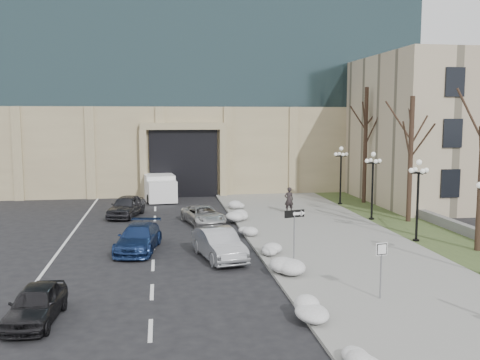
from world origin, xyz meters
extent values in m
plane|color=black|center=(0.00, 0.00, 0.00)|extent=(160.00, 160.00, 0.00)
cube|color=gray|center=(3.50, 14.00, 0.06)|extent=(9.00, 40.00, 0.12)
cube|color=gray|center=(-1.00, 14.00, 0.07)|extent=(0.30, 40.00, 0.14)
cube|color=#3A4B25|center=(10.00, 14.00, 0.05)|extent=(4.00, 40.00, 0.10)
cube|color=slate|center=(12.00, 16.00, 0.35)|extent=(0.50, 30.00, 0.70)
cube|color=tan|center=(-2.00, 42.00, 4.00)|extent=(40.00, 20.00, 8.00)
cube|color=black|center=(-4.00, 33.00, 3.00)|extent=(6.00, 2.50, 6.00)
cube|color=tan|center=(-4.00, 31.60, 6.30)|extent=(7.50, 0.60, 0.60)
cube|color=tan|center=(-7.50, 31.60, 3.00)|extent=(0.60, 0.60, 6.00)
cube|color=tan|center=(-0.50, 31.60, 3.00)|extent=(0.60, 0.60, 6.00)
cube|color=black|center=(14.00, 19.00, 2.50)|extent=(1.40, 0.25, 2.00)
cube|color=black|center=(14.00, 19.00, 6.00)|extent=(1.40, 0.25, 2.00)
cube|color=black|center=(14.00, 19.00, 9.50)|extent=(1.40, 0.25, 2.00)
imported|color=black|center=(-10.46, 3.37, 0.65)|extent=(1.82, 3.94, 1.31)
imported|color=#A8AAAF|center=(-3.22, 10.67, 0.77)|extent=(2.56, 4.90, 1.54)
imported|color=navy|center=(-7.28, 12.94, 0.70)|extent=(2.73, 5.10, 1.41)
imported|color=#BBBBBB|center=(-3.27, 19.53, 0.62)|extent=(3.05, 4.80, 1.23)
imported|color=#2F2F34|center=(-8.51, 23.02, 0.77)|extent=(2.89, 4.82, 1.54)
imported|color=black|center=(3.25, 22.28, 1.06)|extent=(0.72, 0.51, 1.89)
cube|color=silver|center=(-6.30, 31.82, 1.10)|extent=(3.01, 5.72, 2.19)
cube|color=silver|center=(-5.93, 28.56, 0.99)|extent=(2.48, 2.00, 1.75)
cylinder|color=black|center=(-7.04, 28.65, 0.38)|extent=(0.36, 0.79, 0.77)
cylinder|color=black|center=(-4.86, 28.90, 0.38)|extent=(0.36, 0.79, 0.77)
cylinder|color=black|center=(-7.57, 33.33, 0.38)|extent=(0.36, 0.79, 0.77)
cylinder|color=black|center=(-5.39, 33.58, 0.38)|extent=(0.36, 0.79, 0.77)
cylinder|color=slate|center=(0.02, 8.12, 1.40)|extent=(0.06, 0.06, 2.81)
cube|color=black|center=(0.02, 8.12, 2.70)|extent=(1.00, 0.31, 0.35)
cube|color=white|center=(0.18, 8.14, 2.70)|extent=(0.47, 0.14, 0.13)
cone|color=white|center=(0.44, 8.20, 2.70)|extent=(0.30, 0.33, 0.28)
cylinder|color=slate|center=(2.31, 3.57, 1.15)|extent=(0.06, 0.06, 2.29)
cube|color=white|center=(2.31, 3.57, 2.08)|extent=(0.50, 0.13, 0.50)
cube|color=black|center=(2.31, 3.54, 2.08)|extent=(0.43, 0.09, 0.44)
cube|color=white|center=(2.31, 3.53, 2.08)|extent=(0.37, 0.07, 0.37)
ellipsoid|color=silver|center=(-0.62, 2.09, 0.30)|extent=(1.10, 1.60, 0.36)
ellipsoid|color=silver|center=(-0.69, 7.15, 0.30)|extent=(1.10, 1.60, 0.36)
ellipsoid|color=silver|center=(-0.62, 10.98, 0.30)|extent=(1.10, 1.60, 0.36)
ellipsoid|color=silver|center=(-0.85, 15.47, 0.30)|extent=(1.10, 1.60, 0.36)
ellipsoid|color=silver|center=(-0.84, 19.93, 0.30)|extent=(1.10, 1.60, 0.36)
ellipsoid|color=silver|center=(-0.32, 24.74, 0.30)|extent=(1.10, 1.60, 0.36)
sphere|color=white|center=(7.85, 6.00, 4.15)|extent=(0.28, 0.28, 0.28)
cylinder|color=black|center=(8.30, 12.50, 0.10)|extent=(0.36, 0.36, 0.20)
cylinder|color=black|center=(8.30, 12.50, 2.00)|extent=(0.14, 0.14, 4.00)
cylinder|color=black|center=(8.30, 12.50, 4.00)|extent=(0.10, 0.90, 0.10)
cylinder|color=black|center=(8.30, 12.50, 4.00)|extent=(0.90, 0.10, 0.10)
sphere|color=white|center=(8.30, 12.50, 4.60)|extent=(0.32, 0.32, 0.32)
sphere|color=white|center=(8.75, 12.50, 4.15)|extent=(0.28, 0.28, 0.28)
sphere|color=white|center=(7.85, 12.50, 4.15)|extent=(0.28, 0.28, 0.28)
sphere|color=white|center=(8.30, 12.95, 4.15)|extent=(0.28, 0.28, 0.28)
sphere|color=white|center=(8.30, 12.05, 4.15)|extent=(0.28, 0.28, 0.28)
cylinder|color=black|center=(8.30, 19.00, 0.10)|extent=(0.36, 0.36, 0.20)
cylinder|color=black|center=(8.30, 19.00, 2.00)|extent=(0.14, 0.14, 4.00)
cylinder|color=black|center=(8.30, 19.00, 4.00)|extent=(0.10, 0.90, 0.10)
cylinder|color=black|center=(8.30, 19.00, 4.00)|extent=(0.90, 0.10, 0.10)
sphere|color=white|center=(8.30, 19.00, 4.60)|extent=(0.32, 0.32, 0.32)
sphere|color=white|center=(8.75, 19.00, 4.15)|extent=(0.28, 0.28, 0.28)
sphere|color=white|center=(7.85, 19.00, 4.15)|extent=(0.28, 0.28, 0.28)
sphere|color=white|center=(8.30, 19.45, 4.15)|extent=(0.28, 0.28, 0.28)
sphere|color=white|center=(8.30, 18.55, 4.15)|extent=(0.28, 0.28, 0.28)
cylinder|color=black|center=(8.30, 25.50, 0.10)|extent=(0.36, 0.36, 0.20)
cylinder|color=black|center=(8.30, 25.50, 2.00)|extent=(0.14, 0.14, 4.00)
cylinder|color=black|center=(8.30, 25.50, 4.00)|extent=(0.10, 0.90, 0.10)
cylinder|color=black|center=(8.30, 25.50, 4.00)|extent=(0.90, 0.10, 0.10)
sphere|color=white|center=(8.30, 25.50, 4.60)|extent=(0.32, 0.32, 0.32)
sphere|color=white|center=(8.75, 25.50, 4.15)|extent=(0.28, 0.28, 0.28)
sphere|color=white|center=(7.85, 25.50, 4.15)|extent=(0.28, 0.28, 0.28)
sphere|color=white|center=(8.30, 25.95, 4.15)|extent=(0.28, 0.28, 0.28)
sphere|color=white|center=(8.30, 25.05, 4.15)|extent=(0.28, 0.28, 0.28)
cylinder|color=black|center=(10.50, 18.00, 4.25)|extent=(0.32, 0.32, 8.50)
cylinder|color=black|center=(10.50, 26.00, 4.75)|extent=(0.32, 0.32, 9.50)
camera|label=1|loc=(-6.09, -15.49, 7.17)|focal=40.00mm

